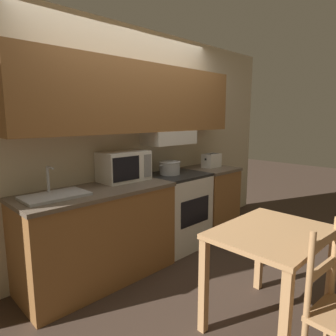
% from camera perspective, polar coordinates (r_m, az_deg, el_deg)
% --- Properties ---
extents(ground_plane, '(16.00, 16.00, 0.00)m').
position_cam_1_polar(ground_plane, '(3.76, -6.71, -15.01)').
color(ground_plane, '#3D2D23').
extents(wall_back, '(5.15, 0.38, 2.55)m').
position_cam_1_polar(wall_back, '(3.37, -6.34, 8.66)').
color(wall_back, beige).
rests_on(wall_back, ground_plane).
extents(lower_counter_main, '(1.49, 0.63, 0.90)m').
position_cam_1_polar(lower_counter_main, '(3.02, -13.04, -12.26)').
color(lower_counter_main, '#936033').
rests_on(lower_counter_main, ground_plane).
extents(lower_counter_right_stub, '(0.59, 0.63, 0.90)m').
position_cam_1_polar(lower_counter_right_stub, '(4.14, 7.92, -6.06)').
color(lower_counter_right_stub, '#936033').
rests_on(lower_counter_right_stub, ground_plane).
extents(stove_range, '(0.68, 0.59, 0.90)m').
position_cam_1_polar(stove_range, '(3.68, 1.64, -8.01)').
color(stove_range, white).
rests_on(stove_range, ground_plane).
extents(cooking_pot, '(0.33, 0.25, 0.15)m').
position_cam_1_polar(cooking_pot, '(3.52, 0.32, 0.11)').
color(cooking_pot, '#B7BABF').
rests_on(cooking_pot, stove_range).
extents(microwave, '(0.52, 0.31, 0.31)m').
position_cam_1_polar(microwave, '(3.19, -8.39, 0.36)').
color(microwave, white).
rests_on(microwave, lower_counter_main).
extents(toaster, '(0.26, 0.16, 0.18)m').
position_cam_1_polar(toaster, '(4.07, 8.27, 1.46)').
color(toaster, white).
rests_on(toaster, lower_counter_right_stub).
extents(sink_basin, '(0.53, 0.32, 0.26)m').
position_cam_1_polar(sink_basin, '(2.70, -20.75, -4.86)').
color(sink_basin, '#B7BABF').
rests_on(sink_basin, lower_counter_main).
extents(dining_table, '(0.89, 0.68, 0.76)m').
position_cam_1_polar(dining_table, '(2.39, 19.10, -14.06)').
color(dining_table, tan).
rests_on(dining_table, ground_plane).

